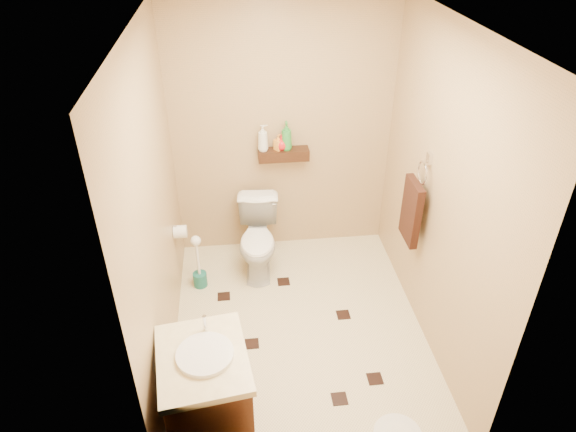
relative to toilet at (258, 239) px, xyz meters
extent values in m
plane|color=beige|center=(0.27, -0.83, -0.34)|extent=(2.50, 2.50, 0.00)
cube|color=tan|center=(0.27, 0.42, 0.86)|extent=(2.00, 0.04, 2.40)
cube|color=tan|center=(0.27, -2.08, 0.86)|extent=(2.00, 0.04, 2.40)
cube|color=tan|center=(-0.73, -0.83, 0.86)|extent=(0.04, 2.50, 2.40)
cube|color=tan|center=(1.27, -0.83, 0.86)|extent=(0.04, 2.50, 2.40)
cube|color=white|center=(0.27, -0.83, 2.06)|extent=(2.00, 2.50, 0.02)
cube|color=#3B1E10|center=(0.27, 0.34, 0.68)|extent=(0.46, 0.14, 0.10)
cube|color=black|center=(-0.12, -0.95, -0.33)|extent=(0.11, 0.11, 0.01)
cube|color=black|center=(0.67, -0.71, -0.33)|extent=(0.11, 0.11, 0.01)
cube|color=black|center=(0.47, -1.55, -0.33)|extent=(0.11, 0.11, 0.01)
cube|color=black|center=(-0.34, -0.37, -0.33)|extent=(0.11, 0.11, 0.01)
cube|color=black|center=(0.76, -1.40, -0.33)|extent=(0.11, 0.11, 0.01)
cube|color=black|center=(0.21, -0.23, -0.33)|extent=(0.11, 0.11, 0.01)
imported|color=white|center=(0.00, 0.00, 0.00)|extent=(0.43, 0.69, 0.67)
cube|color=brown|center=(-0.43, -1.75, 0.03)|extent=(0.56, 0.65, 0.73)
cube|color=#F6E5B2|center=(-0.43, -1.75, 0.41)|extent=(0.60, 0.70, 0.05)
cylinder|color=white|center=(-0.41, -1.75, 0.44)|extent=(0.33, 0.33, 0.05)
cylinder|color=silver|center=(-0.41, -1.54, 0.50)|extent=(0.03, 0.03, 0.11)
cylinder|color=#186159|center=(-0.55, -0.18, -0.27)|extent=(0.12, 0.12, 0.14)
cylinder|color=white|center=(-0.55, -0.18, -0.02)|extent=(0.02, 0.02, 0.38)
sphere|color=white|center=(-0.55, -0.18, 0.16)|extent=(0.09, 0.09, 0.09)
cube|color=silver|center=(1.26, -0.58, 1.04)|extent=(0.03, 0.06, 0.08)
torus|color=silver|center=(1.22, -0.58, 0.92)|extent=(0.02, 0.19, 0.19)
cube|color=#371B10|center=(1.18, -0.58, 0.58)|extent=(0.06, 0.30, 0.52)
cylinder|color=white|center=(-0.67, -0.18, 0.26)|extent=(0.11, 0.11, 0.11)
cylinder|color=silver|center=(-0.71, -0.18, 0.32)|extent=(0.04, 0.02, 0.02)
imported|color=silver|center=(0.09, 0.34, 0.86)|extent=(0.10, 0.10, 0.24)
imported|color=orange|center=(0.23, 0.34, 0.81)|extent=(0.09, 0.09, 0.14)
imported|color=red|center=(0.26, 0.34, 0.80)|extent=(0.16, 0.16, 0.14)
imported|color=#2D8735|center=(0.30, 0.34, 0.86)|extent=(0.10, 0.10, 0.26)
camera|label=1|loc=(-0.17, -3.84, 2.73)|focal=32.00mm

